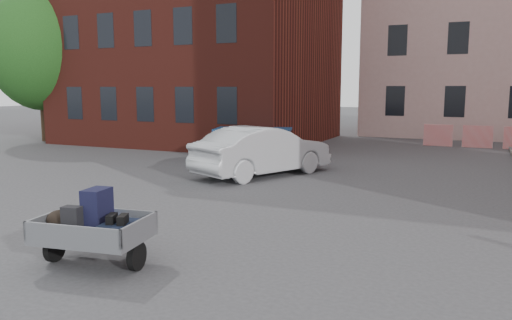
% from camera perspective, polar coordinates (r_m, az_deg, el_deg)
% --- Properties ---
extents(ground, '(120.00, 120.00, 0.00)m').
position_cam_1_polar(ground, '(11.03, 0.47, -5.97)').
color(ground, '#38383A').
rests_on(ground, ground).
extents(building_brick, '(12.00, 10.00, 14.00)m').
position_cam_1_polar(building_brick, '(26.74, -6.17, 17.45)').
color(building_brick, '#591E16').
rests_on(building_brick, ground).
extents(far_building, '(6.00, 6.00, 8.00)m').
position_cam_1_polar(far_building, '(40.04, -13.26, 9.90)').
color(far_building, maroon).
rests_on(far_building, ground).
extents(tree, '(5.28, 5.28, 8.30)m').
position_cam_1_polar(tree, '(27.78, -23.41, 12.69)').
color(tree, '#3D2B1C').
rests_on(tree, ground).
extents(barriers, '(4.70, 0.18, 1.00)m').
position_cam_1_polar(barriers, '(24.88, 23.99, 2.45)').
color(barriers, red).
rests_on(barriers, ground).
extents(trailer, '(1.75, 1.91, 1.20)m').
position_cam_1_polar(trailer, '(8.05, -18.16, -7.32)').
color(trailer, black).
rests_on(trailer, ground).
extents(dumpster, '(3.14, 2.20, 1.19)m').
position_cam_1_polar(dumpster, '(18.90, -0.33, 1.86)').
color(dumpster, '#1F5397').
rests_on(dumpster, ground).
extents(silver_car, '(3.39, 4.89, 1.53)m').
position_cam_1_polar(silver_car, '(15.50, 0.79, 1.04)').
color(silver_car, '#AFB2B7').
rests_on(silver_car, ground).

